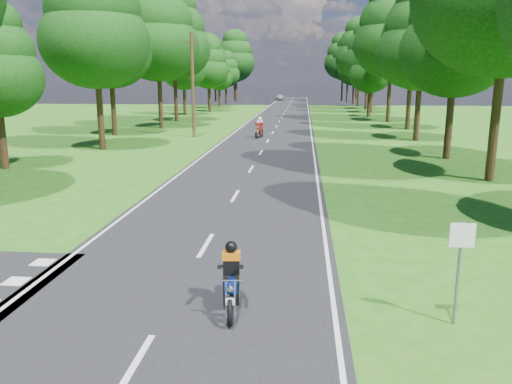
# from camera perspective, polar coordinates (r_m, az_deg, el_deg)

# --- Properties ---
(ground) EXTENTS (160.00, 160.00, 0.00)m
(ground) POSITION_cam_1_polar(r_m,az_deg,el_deg) (12.07, -7.60, -9.18)
(ground) COLOR #1B6116
(ground) RESTS_ON ground
(main_road) EXTENTS (7.00, 140.00, 0.02)m
(main_road) POSITION_cam_1_polar(r_m,az_deg,el_deg) (61.12, 2.97, 8.52)
(main_road) COLOR black
(main_road) RESTS_ON ground
(road_markings) EXTENTS (7.40, 140.00, 0.01)m
(road_markings) POSITION_cam_1_polar(r_m,az_deg,el_deg) (59.26, 2.76, 8.41)
(road_markings) COLOR silver
(road_markings) RESTS_ON main_road
(treeline) EXTENTS (40.00, 115.35, 14.78)m
(treeline) POSITION_cam_1_polar(r_m,az_deg,el_deg) (71.07, 4.61, 15.74)
(treeline) COLOR black
(treeline) RESTS_ON ground
(telegraph_pole) EXTENTS (1.20, 0.26, 8.00)m
(telegraph_pole) POSITION_cam_1_polar(r_m,az_deg,el_deg) (39.84, -7.24, 12.05)
(telegraph_pole) COLOR #382616
(telegraph_pole) RESTS_ON ground
(road_sign) EXTENTS (0.45, 0.07, 2.00)m
(road_sign) POSITION_cam_1_polar(r_m,az_deg,el_deg) (9.86, 22.28, -6.83)
(road_sign) COLOR slate
(road_sign) RESTS_ON ground
(rider_near_blue) EXTENTS (0.72, 1.68, 1.36)m
(rider_near_blue) POSITION_cam_1_polar(r_m,az_deg,el_deg) (9.95, -2.86, -9.65)
(rider_near_blue) COLOR navy
(rider_near_blue) RESTS_ON main_road
(rider_far_red) EXTENTS (0.94, 2.00, 1.60)m
(rider_far_red) POSITION_cam_1_polar(r_m,az_deg,el_deg) (39.39, 0.37, 7.40)
(rider_far_red) COLOR #A5230C
(rider_far_red) RESTS_ON main_road
(distant_car) EXTENTS (2.42, 4.32, 1.39)m
(distant_car) POSITION_cam_1_polar(r_m,az_deg,el_deg) (110.96, 2.75, 10.78)
(distant_car) COLOR #AAADB1
(distant_car) RESTS_ON main_road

